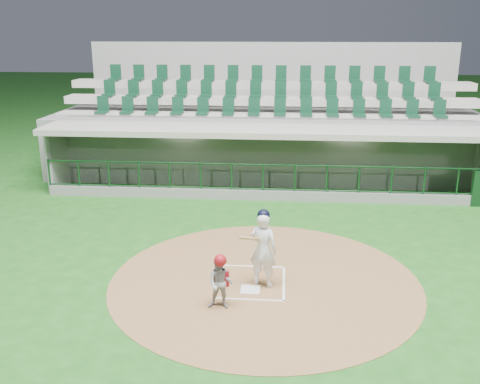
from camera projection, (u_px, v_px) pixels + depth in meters
name	position (u px, v px, depth m)	size (l,w,h in m)	color
ground	(252.00, 277.00, 12.68)	(120.00, 120.00, 0.00)	#174E16
dirt_circle	(264.00, 281.00, 12.46)	(7.20, 7.20, 0.01)	brown
home_plate	(250.00, 290.00, 12.01)	(0.43, 0.43, 0.02)	silver
batter_box_chalk	(251.00, 282.00, 12.39)	(1.55, 1.80, 0.01)	white
dugout_structure	(269.00, 160.00, 19.84)	(16.40, 3.70, 3.00)	gray
seating_deck	(268.00, 132.00, 22.65)	(17.00, 6.72, 5.15)	slate
batter	(263.00, 248.00, 11.98)	(0.91, 0.94, 1.83)	white
catcher	(221.00, 282.00, 11.08)	(0.57, 0.46, 1.21)	#96969C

